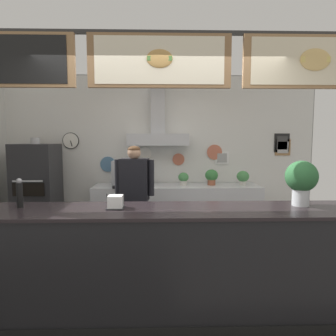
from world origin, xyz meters
name	(u,v)px	position (x,y,z in m)	size (l,w,h in m)	color
ground_plane	(160,301)	(0.00, 0.00, 0.00)	(6.58, 6.58, 0.00)	#514C47
back_wall_assembly	(160,150)	(0.00, 2.21, 1.50)	(5.49, 2.42, 2.81)	gray
service_counter	(160,263)	(0.00, -0.25, 0.52)	(4.55, 0.67, 1.04)	black
back_prep_counter	(177,212)	(0.28, 1.97, 0.45)	(2.77, 0.63, 0.92)	silver
pizza_oven	(38,194)	(-1.98, 1.80, 0.81)	(0.63, 0.66, 1.72)	#232326
shop_worker	(135,202)	(-0.34, 0.92, 0.86)	(0.52, 0.27, 1.60)	#232328
espresso_machine	(131,173)	(-0.49, 1.94, 1.12)	(0.57, 0.53, 0.42)	#A3A5AD
potted_oregano	(212,176)	(0.87, 1.99, 1.07)	(0.22, 0.22, 0.27)	#9E563D
potted_rosemary	(183,178)	(0.39, 1.98, 1.04)	(0.17, 0.17, 0.22)	beige
potted_thyme	(243,177)	(1.40, 1.95, 1.06)	(0.21, 0.21, 0.24)	beige
basil_vase	(301,180)	(1.37, -0.15, 1.29)	(0.30, 0.30, 0.44)	silver
pepper_grinder	(20,193)	(-1.32, -0.16, 1.18)	(0.06, 0.06, 0.28)	black
napkin_holder	(115,202)	(-0.42, -0.21, 1.10)	(0.17, 0.16, 0.14)	#262628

